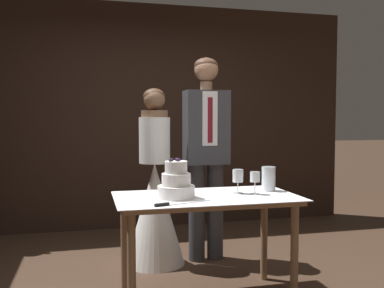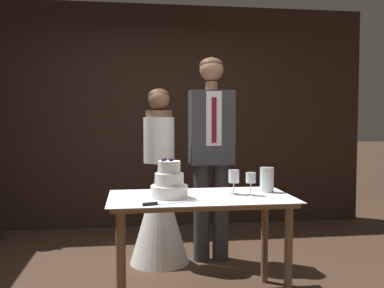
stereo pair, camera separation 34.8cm
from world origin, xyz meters
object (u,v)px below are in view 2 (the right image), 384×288
Objects in this scene: tiered_cake at (169,183)px; groom at (211,147)px; hurricane_candle at (267,180)px; wine_glass_near at (234,178)px; wine_glass_middle at (251,179)px; cake_table at (200,210)px; bride at (159,200)px; cake_knife at (161,203)px.

groom reaches higher than tiered_cake.
groom reaches higher than hurricane_candle.
wine_glass_near is 0.13m from wine_glass_middle.
bride reaches higher than cake_table.
groom is at bearing 98.19° from wine_glass_middle.
bride is (-0.50, 0.82, -0.31)m from wine_glass_near.
hurricane_candle is at bearing 36.27° from wine_glass_middle.
cake_table is 3.27× the size of cake_knife.
wine_glass_near is at bearing -88.94° from groom.
bride is at bearing 69.65° from cake_knife.
hurricane_candle is at bearing 6.25° from cake_knife.
hurricane_candle is at bearing 10.49° from cake_table.
wine_glass_middle is at bearing 2.74° from cake_knife.
groom is at bearing -0.04° from bride.
hurricane_candle is 0.12× the size of bride.
groom is at bearing 91.06° from wine_glass_near.
groom reaches higher than cake_table.
tiered_cake is at bearing 55.25° from cake_knife.
cake_table is 7.87× the size of wine_glass_middle.
hurricane_candle is 0.10× the size of groom.
cake_knife is 0.21× the size of groom.
groom is (-0.13, 0.88, 0.18)m from wine_glass_middle.
cake_table is 7.03× the size of hurricane_candle.
cake_knife is at bearing -151.35° from wine_glass_near.
bride reaches higher than hurricane_candle.
cake_knife is at bearing -93.09° from bride.
groom is (0.24, 0.86, 0.40)m from cake_table.
groom reaches higher than bride.
cake_knife is 2.15× the size of hurricane_candle.
bride is at bearing 121.25° from wine_glass_near.
groom is (-0.02, 0.82, 0.18)m from wine_glass_near.
wine_glass_near is 1.01m from bride.
cake_table is 4.67× the size of tiered_cake.
wine_glass_near reaches higher than wine_glass_middle.
hurricane_candle is 1.12m from bride.
groom is at bearing 74.35° from cake_table.
wine_glass_middle is 0.09× the size of groom.
cake_table is 0.83× the size of bride.
wine_glass_middle is at bearing -3.03° from cake_table.
wine_glass_middle is at bearing 0.62° from tiered_cake.
groom is (-0.29, 0.76, 0.21)m from hurricane_candle.
cake_table is 0.57m from hurricane_candle.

